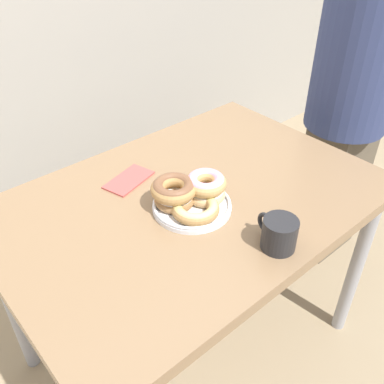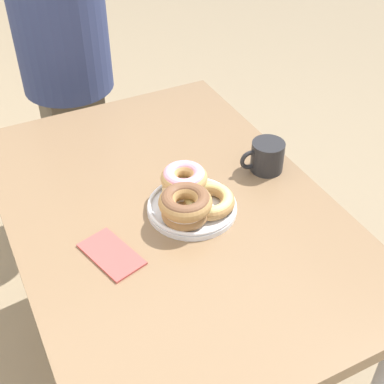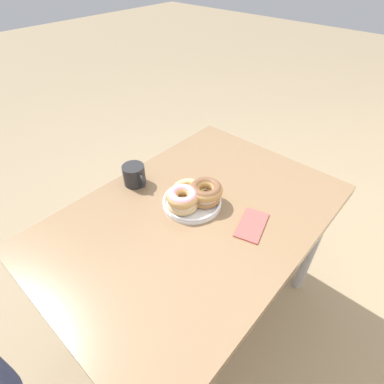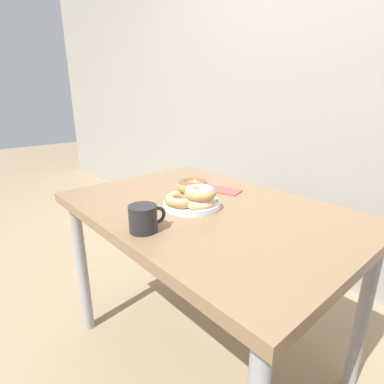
{
  "view_description": "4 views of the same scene",
  "coord_description": "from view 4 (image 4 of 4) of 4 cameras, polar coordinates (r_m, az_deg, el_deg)",
  "views": [
    {
      "loc": [
        -0.67,
        -0.68,
        1.51
      ],
      "look_at": [
        -0.04,
        0.06,
        0.8
      ],
      "focal_mm": 40.0,
      "sensor_mm": 36.0,
      "label": 1
    },
    {
      "loc": [
        -0.96,
        0.52,
        1.64
      ],
      "look_at": [
        -0.04,
        0.06,
        0.8
      ],
      "focal_mm": 50.0,
      "sensor_mm": 36.0,
      "label": 2
    },
    {
      "loc": [
        0.6,
        0.63,
        1.53
      ],
      "look_at": [
        -0.04,
        0.06,
        0.8
      ],
      "focal_mm": 28.0,
      "sensor_mm": 36.0,
      "label": 3
    },
    {
      "loc": [
        0.79,
        -0.67,
        1.16
      ],
      "look_at": [
        -0.04,
        0.06,
        0.8
      ],
      "focal_mm": 28.0,
      "sensor_mm": 36.0,
      "label": 4
    }
  ],
  "objects": [
    {
      "name": "coffee_mug",
      "position": [
        0.97,
        -9.16,
        -4.92
      ],
      "size": [
        0.09,
        0.13,
        0.09
      ],
      "color": "#232326",
      "rests_on": "dining_table"
    },
    {
      "name": "napkin",
      "position": [
        1.38,
        5.87,
        0.33
      ],
      "size": [
        0.18,
        0.13,
        0.01
      ],
      "color": "#BC4C47",
      "rests_on": "dining_table"
    },
    {
      "name": "wall_back",
      "position": [
        1.97,
        26.62,
        20.47
      ],
      "size": [
        8.0,
        0.05,
        2.6
      ],
      "color": "#9E998E",
      "rests_on": "ground_plane"
    },
    {
      "name": "dining_table",
      "position": [
        1.21,
        2.8,
        -6.2
      ],
      "size": [
        1.15,
        0.79,
        0.74
      ],
      "color": "#846647",
      "rests_on": "ground_plane"
    },
    {
      "name": "ground_plane",
      "position": [
        1.55,
        -0.72,
        -29.99
      ],
      "size": [
        14.0,
        14.0,
        0.0
      ],
      "primitive_type": "plane",
      "color": "#937F60"
    },
    {
      "name": "donut_plate",
      "position": [
        1.17,
        0.15,
        -0.73
      ],
      "size": [
        0.25,
        0.24,
        0.09
      ],
      "color": "white",
      "rests_on": "dining_table"
    }
  ]
}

